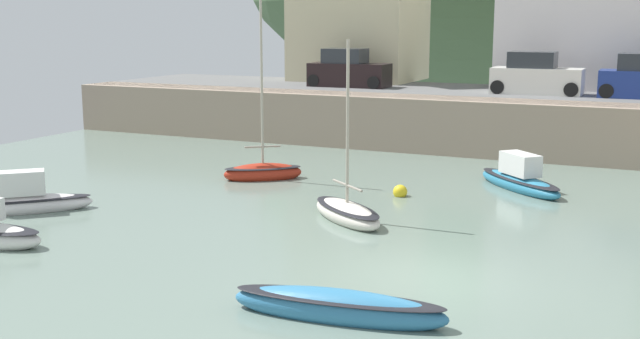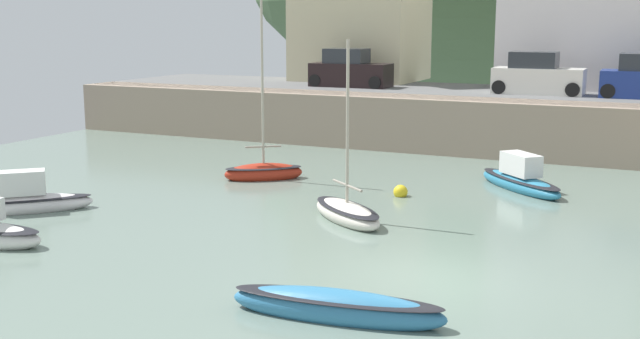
# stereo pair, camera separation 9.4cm
# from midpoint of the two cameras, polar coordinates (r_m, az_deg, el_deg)

# --- Properties ---
(quay_seawall) EXTENTS (48.00, 9.40, 2.40)m
(quay_seawall) POSITION_cam_midpoint_polar(r_m,az_deg,el_deg) (34.74, 16.30, 3.09)
(quay_seawall) COLOR gray
(quay_seawall) RESTS_ON ground
(sailboat_nearest_shore) EXTENTS (2.91, 2.56, 6.75)m
(sailboat_nearest_shore) POSITION_cam_midpoint_polar(r_m,az_deg,el_deg) (28.94, -4.28, -0.11)
(sailboat_nearest_shore) COLOR #AA2917
(sailboat_nearest_shore) RESTS_ON ground
(sailboat_tall_mast) EXTENTS (3.75, 3.64, 1.44)m
(sailboat_tall_mast) POSITION_cam_midpoint_polar(r_m,az_deg,el_deg) (25.63, -21.14, -2.17)
(sailboat_tall_mast) COLOR white
(sailboat_tall_mast) RESTS_ON ground
(fishing_boat_green) EXTENTS (3.86, 3.80, 1.41)m
(fishing_boat_green) POSITION_cam_midpoint_polar(r_m,az_deg,el_deg) (28.01, 14.27, -0.71)
(fishing_boat_green) COLOR teal
(fishing_boat_green) RESTS_ON ground
(sailboat_far_left) EXTENTS (3.31, 2.98, 5.43)m
(sailboat_far_left) POSITION_cam_midpoint_polar(r_m,az_deg,el_deg) (22.98, 1.87, -3.11)
(sailboat_far_left) COLOR silver
(sailboat_far_left) RESTS_ON ground
(sailboat_blue_trim) EXTENTS (4.49, 1.46, 0.76)m
(sailboat_blue_trim) POSITION_cam_midpoint_polar(r_m,az_deg,el_deg) (15.66, 1.16, -9.99)
(sailboat_blue_trim) COLOR teal
(sailboat_blue_trim) RESTS_ON ground
(parked_car_near_slipway) EXTENTS (4.13, 1.82, 1.95)m
(parked_car_near_slipway) POSITION_cam_midpoint_polar(r_m,az_deg,el_deg) (40.53, 2.02, 7.21)
(parked_car_near_slipway) COLOR black
(parked_car_near_slipway) RESTS_ON ground
(parked_car_by_wall) EXTENTS (4.11, 1.82, 1.95)m
(parked_car_by_wall) POSITION_cam_midpoint_polar(r_m,az_deg,el_deg) (37.89, 15.43, 6.56)
(parked_car_by_wall) COLOR silver
(parked_car_by_wall) RESTS_ON ground
(mooring_buoy) EXTENTS (0.48, 0.48, 0.48)m
(mooring_buoy) POSITION_cam_midpoint_polar(r_m,az_deg,el_deg) (26.25, 5.77, -1.63)
(mooring_buoy) COLOR yellow
(mooring_buoy) RESTS_ON ground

